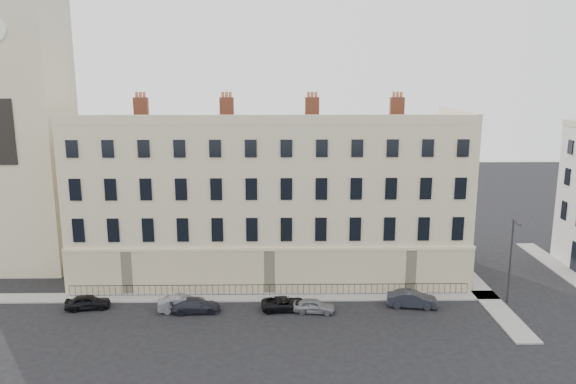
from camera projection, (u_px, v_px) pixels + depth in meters
name	position (u px, v px, depth m)	size (l,w,h in m)	color
ground	(344.00, 322.00, 44.26)	(160.00, 160.00, 0.00)	black
terrace	(270.00, 197.00, 54.30)	(36.22, 12.22, 17.00)	beige
church_tower	(19.00, 79.00, 53.57)	(8.00, 8.13, 44.00)	beige
pavement_terrace	(224.00, 297.00, 48.97)	(48.00, 2.00, 0.12)	gray
pavement_east_return	(474.00, 283.00, 52.27)	(2.00, 24.00, 0.12)	gray
pavement_adjacent	(569.00, 275.00, 54.39)	(2.00, 20.00, 0.12)	gray
railings	(269.00, 290.00, 49.33)	(35.00, 0.04, 0.96)	black
car_a	(88.00, 302.00, 46.55)	(1.45, 3.60, 1.23)	black
car_b	(182.00, 303.00, 46.22)	(1.36, 3.91, 1.29)	slate
car_c	(196.00, 305.00, 45.93)	(1.64, 4.02, 1.17)	#21222C
car_d	(285.00, 304.00, 46.34)	(1.84, 3.98, 1.11)	black
car_e	(314.00, 306.00, 45.87)	(1.37, 3.40, 1.16)	gray
car_f	(412.00, 299.00, 46.94)	(1.45, 4.16, 1.37)	#22252E
streetlamp	(511.00, 257.00, 47.04)	(0.29, 1.61, 7.42)	#313036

